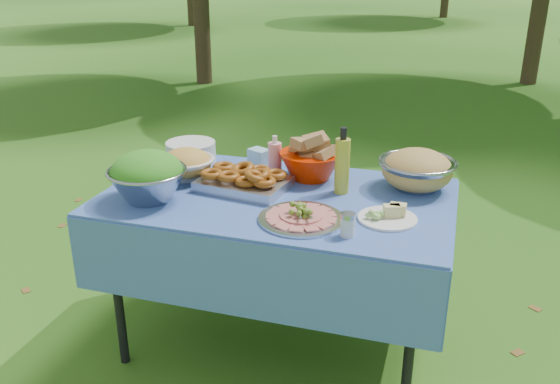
{
  "coord_description": "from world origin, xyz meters",
  "views": [
    {
      "loc": [
        0.69,
        -2.21,
        1.71
      ],
      "look_at": [
        0.01,
        0.0,
        0.78
      ],
      "focal_mm": 38.0,
      "sensor_mm": 36.0,
      "label": 1
    }
  ],
  "objects_px": {
    "plate_stack": "(191,152)",
    "salad_bowl": "(147,176)",
    "pasta_bowl_steel": "(417,169)",
    "charcuterie_platter": "(301,211)",
    "picnic_table": "(277,274)",
    "bread_bowl": "(311,159)",
    "oil_bottle": "(342,161)"
  },
  "relations": [
    {
      "from": "plate_stack",
      "to": "salad_bowl",
      "type": "bearing_deg",
      "value": -85.1
    },
    {
      "from": "plate_stack",
      "to": "pasta_bowl_steel",
      "type": "height_order",
      "value": "pasta_bowl_steel"
    },
    {
      "from": "plate_stack",
      "to": "charcuterie_platter",
      "type": "bearing_deg",
      "value": -36.23
    },
    {
      "from": "picnic_table",
      "to": "charcuterie_platter",
      "type": "height_order",
      "value": "charcuterie_platter"
    },
    {
      "from": "plate_stack",
      "to": "bread_bowl",
      "type": "distance_m",
      "value": 0.62
    },
    {
      "from": "salad_bowl",
      "to": "oil_bottle",
      "type": "relative_size",
      "value": 1.12
    },
    {
      "from": "salad_bowl",
      "to": "bread_bowl",
      "type": "xyz_separation_m",
      "value": [
        0.58,
        0.45,
        -0.01
      ]
    },
    {
      "from": "salad_bowl",
      "to": "oil_bottle",
      "type": "xyz_separation_m",
      "value": [
        0.75,
        0.32,
        0.04
      ]
    },
    {
      "from": "plate_stack",
      "to": "charcuterie_platter",
      "type": "relative_size",
      "value": 0.73
    },
    {
      "from": "plate_stack",
      "to": "charcuterie_platter",
      "type": "height_order",
      "value": "plate_stack"
    },
    {
      "from": "picnic_table",
      "to": "bread_bowl",
      "type": "relative_size",
      "value": 5.18
    },
    {
      "from": "charcuterie_platter",
      "to": "picnic_table",
      "type": "bearing_deg",
      "value": 127.59
    },
    {
      "from": "picnic_table",
      "to": "salad_bowl",
      "type": "relative_size",
      "value": 4.54
    },
    {
      "from": "pasta_bowl_steel",
      "to": "oil_bottle",
      "type": "height_order",
      "value": "oil_bottle"
    },
    {
      "from": "bread_bowl",
      "to": "pasta_bowl_steel",
      "type": "bearing_deg",
      "value": 1.63
    },
    {
      "from": "bread_bowl",
      "to": "plate_stack",
      "type": "bearing_deg",
      "value": 174.7
    },
    {
      "from": "salad_bowl",
      "to": "bread_bowl",
      "type": "bearing_deg",
      "value": 37.73
    },
    {
      "from": "salad_bowl",
      "to": "plate_stack",
      "type": "xyz_separation_m",
      "value": [
        -0.04,
        0.5,
        -0.06
      ]
    },
    {
      "from": "salad_bowl",
      "to": "oil_bottle",
      "type": "bearing_deg",
      "value": 23.15
    },
    {
      "from": "pasta_bowl_steel",
      "to": "charcuterie_platter",
      "type": "distance_m",
      "value": 0.61
    },
    {
      "from": "salad_bowl",
      "to": "bread_bowl",
      "type": "distance_m",
      "value": 0.73
    },
    {
      "from": "bread_bowl",
      "to": "charcuterie_platter",
      "type": "height_order",
      "value": "bread_bowl"
    },
    {
      "from": "bread_bowl",
      "to": "oil_bottle",
      "type": "xyz_separation_m",
      "value": [
        0.17,
        -0.13,
        0.05
      ]
    },
    {
      "from": "salad_bowl",
      "to": "pasta_bowl_steel",
      "type": "bearing_deg",
      "value": 23.71
    },
    {
      "from": "bread_bowl",
      "to": "charcuterie_platter",
      "type": "xyz_separation_m",
      "value": [
        0.08,
        -0.46,
        -0.06
      ]
    },
    {
      "from": "pasta_bowl_steel",
      "to": "oil_bottle",
      "type": "bearing_deg",
      "value": -154.92
    },
    {
      "from": "plate_stack",
      "to": "oil_bottle",
      "type": "bearing_deg",
      "value": -13.2
    },
    {
      "from": "salad_bowl",
      "to": "pasta_bowl_steel",
      "type": "distance_m",
      "value": 1.14
    },
    {
      "from": "oil_bottle",
      "to": "bread_bowl",
      "type": "bearing_deg",
      "value": 142.96
    },
    {
      "from": "plate_stack",
      "to": "charcuterie_platter",
      "type": "xyz_separation_m",
      "value": [
        0.7,
        -0.51,
        -0.01
      ]
    },
    {
      "from": "plate_stack",
      "to": "pasta_bowl_steel",
      "type": "bearing_deg",
      "value": -2.32
    },
    {
      "from": "charcuterie_platter",
      "to": "salad_bowl",
      "type": "bearing_deg",
      "value": 179.22
    }
  ]
}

